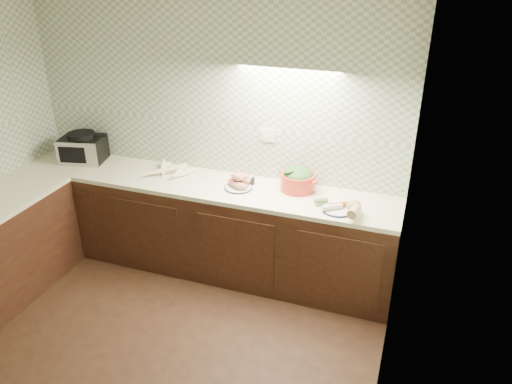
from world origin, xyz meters
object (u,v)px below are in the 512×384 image
(parsnip_pile, at_px, (168,171))
(sweet_potato_plate, at_px, (239,182))
(toaster_oven, at_px, (83,148))
(dutch_oven, at_px, (298,179))
(onion_bowl, at_px, (247,179))
(veg_plate, at_px, (345,207))

(parsnip_pile, xyz_separation_m, sweet_potato_plate, (0.73, -0.05, 0.03))
(sweet_potato_plate, bearing_deg, toaster_oven, 177.41)
(sweet_potato_plate, height_order, dutch_oven, dutch_oven)
(toaster_oven, height_order, sweet_potato_plate, toaster_oven)
(toaster_oven, height_order, dutch_oven, toaster_oven)
(onion_bowl, xyz_separation_m, veg_plate, (0.94, -0.24, 0.01))
(parsnip_pile, distance_m, onion_bowl, 0.77)
(dutch_oven, bearing_deg, toaster_oven, -157.97)
(sweet_potato_plate, xyz_separation_m, veg_plate, (0.97, -0.13, -0.01))
(toaster_oven, distance_m, veg_plate, 2.67)
(onion_bowl, bearing_deg, veg_plate, -14.53)
(parsnip_pile, distance_m, dutch_oven, 1.24)
(parsnip_pile, bearing_deg, onion_bowl, 4.95)
(onion_bowl, distance_m, veg_plate, 0.97)
(sweet_potato_plate, height_order, veg_plate, sweet_potato_plate)
(onion_bowl, xyz_separation_m, dutch_oven, (0.47, 0.03, 0.06))
(sweet_potato_plate, relative_size, onion_bowl, 1.83)
(sweet_potato_plate, distance_m, onion_bowl, 0.12)
(onion_bowl, bearing_deg, dutch_oven, 3.42)
(toaster_oven, relative_size, onion_bowl, 3.31)
(veg_plate, bearing_deg, sweet_potato_plate, 172.62)
(veg_plate, bearing_deg, onion_bowl, 165.47)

